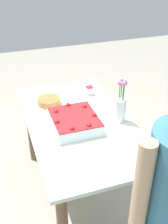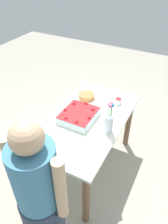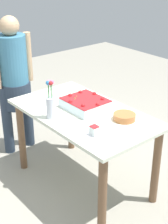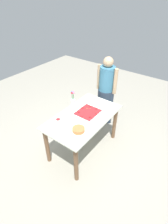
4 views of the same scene
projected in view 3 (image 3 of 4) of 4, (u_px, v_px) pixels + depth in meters
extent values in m
plane|color=#9E998A|center=(84.00, 182.00, 3.36)|extent=(8.00, 8.00, 0.00)
cube|color=silver|center=(84.00, 113.00, 3.04)|extent=(1.36, 0.78, 0.03)
cylinder|color=brown|center=(21.00, 136.00, 3.44)|extent=(0.07, 0.07, 0.74)
cylinder|color=brown|center=(102.00, 197.00, 2.60)|extent=(0.07, 0.07, 0.74)
cylinder|color=brown|center=(71.00, 119.00, 3.80)|extent=(0.07, 0.07, 0.74)
cylinder|color=brown|center=(156.00, 167.00, 2.96)|extent=(0.07, 0.07, 0.74)
cube|color=white|center=(85.00, 104.00, 3.08)|extent=(0.37, 0.33, 0.08)
cube|color=red|center=(85.00, 100.00, 3.06)|extent=(0.36, 0.32, 0.01)
sphere|color=red|center=(98.00, 104.00, 2.94)|extent=(0.04, 0.04, 0.04)
sphere|color=red|center=(102.00, 99.00, 3.05)|extent=(0.04, 0.04, 0.04)
sphere|color=red|center=(94.00, 94.00, 3.16)|extent=(0.04, 0.04, 0.04)
sphere|color=red|center=(80.00, 92.00, 3.20)|extent=(0.04, 0.04, 0.04)
sphere|color=red|center=(70.00, 95.00, 3.12)|extent=(0.04, 0.04, 0.04)
sphere|color=red|center=(71.00, 101.00, 3.00)|extent=(0.04, 0.04, 0.04)
sphere|color=red|center=(83.00, 106.00, 2.92)|extent=(0.04, 0.04, 0.04)
cone|color=#2D8438|center=(76.00, 96.00, 3.11)|extent=(0.02, 0.02, 0.02)
cone|color=#2D8438|center=(75.00, 99.00, 3.06)|extent=(0.02, 0.02, 0.02)
cone|color=#2D8438|center=(75.00, 98.00, 3.08)|extent=(0.02, 0.02, 0.02)
cylinder|color=white|center=(94.00, 135.00, 2.64)|extent=(0.21, 0.21, 0.01)
cube|color=white|center=(94.00, 131.00, 2.63)|extent=(0.06, 0.06, 0.07)
cube|color=red|center=(94.00, 126.00, 2.61)|extent=(0.06, 0.06, 0.01)
cube|color=silver|center=(66.00, 93.00, 3.43)|extent=(0.05, 0.22, 0.00)
cylinder|color=silver|center=(51.00, 108.00, 2.88)|extent=(0.08, 0.08, 0.18)
cylinder|color=#2D8438|center=(51.00, 91.00, 2.80)|extent=(0.01, 0.01, 0.14)
sphere|color=red|center=(51.00, 83.00, 2.77)|extent=(0.04, 0.04, 0.04)
cylinder|color=#2D8438|center=(52.00, 90.00, 2.82)|extent=(0.01, 0.01, 0.14)
sphere|color=pink|center=(52.00, 82.00, 2.80)|extent=(0.04, 0.04, 0.04)
cylinder|color=#2D8438|center=(49.00, 90.00, 2.83)|extent=(0.01, 0.01, 0.14)
sphere|color=pink|center=(48.00, 82.00, 2.80)|extent=(0.04, 0.04, 0.04)
cylinder|color=#2D8438|center=(48.00, 91.00, 2.81)|extent=(0.01, 0.01, 0.14)
sphere|color=#2B78B9|center=(48.00, 83.00, 2.78)|extent=(0.04, 0.04, 0.04)
cylinder|color=#C1733E|center=(124.00, 117.00, 2.88)|extent=(0.19, 0.19, 0.05)
cylinder|color=#2A3749|center=(7.00, 120.00, 3.72)|extent=(0.11, 0.11, 0.78)
cylinder|color=#2A3749|center=(28.00, 114.00, 3.87)|extent=(0.11, 0.11, 0.78)
cylinder|color=#2A3749|center=(16.00, 94.00, 3.68)|extent=(0.31, 0.31, 0.28)
cylinder|color=teal|center=(12.00, 60.00, 3.51)|extent=(0.30, 0.30, 0.52)
sphere|color=tan|center=(9.00, 26.00, 3.36)|extent=(0.20, 0.20, 0.20)
cylinder|color=tan|center=(28.00, 57.00, 3.62)|extent=(0.08, 0.08, 0.52)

